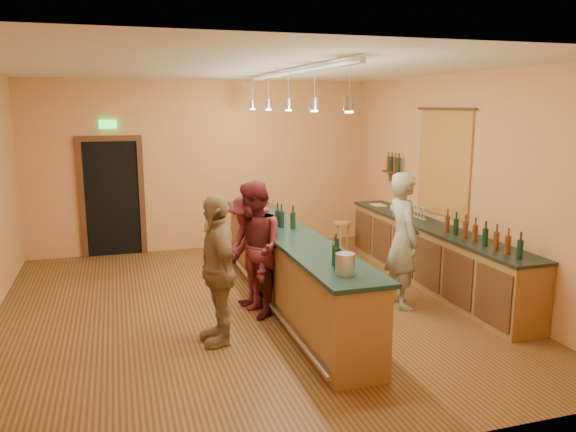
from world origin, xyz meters
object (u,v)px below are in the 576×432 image
object	(u,v)px
tasting_bar	(288,262)
bartender	(403,240)
customer_a	(254,249)
customer_b	(217,270)
customer_c	(249,252)
bar_stool	(342,230)
back_counter	(432,254)

from	to	relation	value
tasting_bar	bartender	bearing A→B (deg)	-19.46
customer_a	customer_b	world-z (taller)	customer_a
bartender	customer_a	xyz separation A→B (m)	(-2.02, 0.26, -0.04)
bartender	customer_c	bearing A→B (deg)	80.93
bartender	customer_a	distance (m)	2.04
customer_b	bartender	bearing A→B (deg)	95.35
tasting_bar	bar_stool	world-z (taller)	tasting_bar
customer_b	tasting_bar	bearing A→B (deg)	125.63
customer_a	customer_b	distance (m)	0.94
customer_b	bar_stool	xyz separation A→B (m)	(2.87, 3.18, -0.40)
customer_c	bar_stool	world-z (taller)	customer_c
back_counter	tasting_bar	distance (m)	2.38
customer_a	customer_c	distance (m)	0.30
tasting_bar	bartender	size ratio (longest dim) A/B	2.74
tasting_bar	customer_b	size ratio (longest dim) A/B	2.90
bar_stool	bartender	bearing A→B (deg)	-95.00
back_counter	customer_b	bearing A→B (deg)	-161.76
bartender	bar_stool	world-z (taller)	bartender
tasting_bar	customer_c	xyz separation A→B (m)	(-0.55, 0.02, 0.18)
tasting_bar	customer_c	bearing A→B (deg)	177.79
customer_a	bar_stool	xyz separation A→B (m)	(2.26, 2.47, -0.42)
customer_b	customer_c	bearing A→B (deg)	144.00
back_counter	customer_c	distance (m)	2.94
back_counter	customer_c	bearing A→B (deg)	-176.86
customer_a	customer_c	world-z (taller)	customer_a
bartender	customer_b	distance (m)	2.68
bartender	bar_stool	bearing A→B (deg)	0.93
bartender	customer_b	xyz separation A→B (m)	(-2.63, -0.46, -0.05)
customer_c	customer_b	bearing A→B (deg)	-40.97
customer_b	customer_a	bearing A→B (deg)	134.92
bartender	customer_c	distance (m)	2.10
bar_stool	back_counter	bearing A→B (deg)	-71.98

